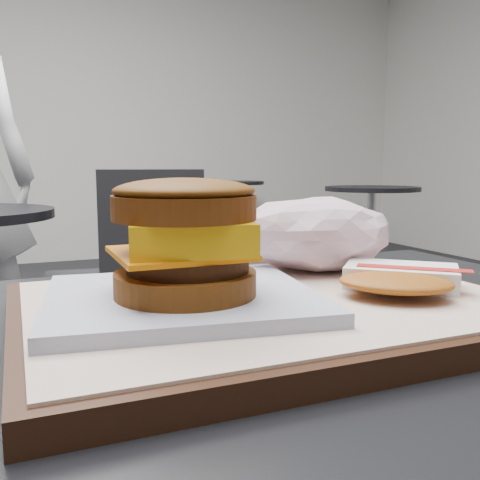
% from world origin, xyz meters
% --- Properties ---
extents(serving_tray, '(0.38, 0.28, 0.02)m').
position_xyz_m(serving_tray, '(0.05, 0.05, 0.78)').
color(serving_tray, black).
rests_on(serving_tray, customer_table).
extents(breakfast_sandwich, '(0.21, 0.20, 0.09)m').
position_xyz_m(breakfast_sandwich, '(-0.02, 0.05, 0.83)').
color(breakfast_sandwich, silver).
rests_on(breakfast_sandwich, serving_tray).
extents(hash_brown, '(0.13, 0.13, 0.02)m').
position_xyz_m(hash_brown, '(0.15, 0.03, 0.80)').
color(hash_brown, white).
rests_on(hash_brown, serving_tray).
extents(crumpled_wrapper, '(0.16, 0.13, 0.07)m').
position_xyz_m(crumpled_wrapper, '(0.14, 0.14, 0.83)').
color(crumpled_wrapper, white).
rests_on(crumpled_wrapper, serving_tray).
extents(neighbor_chair, '(0.62, 0.46, 0.88)m').
position_xyz_m(neighbor_chair, '(0.23, 1.67, 0.51)').
color(neighbor_chair, '#ACACB1').
rests_on(neighbor_chair, ground).
extents(bg_table_near, '(0.66, 0.66, 0.75)m').
position_xyz_m(bg_table_near, '(2.20, 2.80, 0.56)').
color(bg_table_near, black).
rests_on(bg_table_near, ground).
extents(bg_table_far, '(0.66, 0.66, 0.75)m').
position_xyz_m(bg_table_far, '(1.80, 4.50, 0.56)').
color(bg_table_far, black).
rests_on(bg_table_far, ground).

